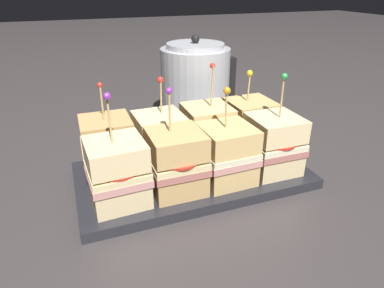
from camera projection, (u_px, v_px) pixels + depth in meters
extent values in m
plane|color=#383333|center=(192.00, 179.00, 0.64)|extent=(6.00, 6.00, 0.00)
cube|color=#232328|center=(192.00, 177.00, 0.64)|extent=(0.41, 0.22, 0.01)
cube|color=#232328|center=(192.00, 173.00, 0.63)|extent=(0.41, 0.22, 0.01)
cube|color=beige|center=(119.00, 190.00, 0.54)|extent=(0.09, 0.09, 0.04)
cube|color=tan|center=(118.00, 176.00, 0.53)|extent=(0.09, 0.09, 0.01)
cube|color=beige|center=(117.00, 170.00, 0.52)|extent=(0.09, 0.09, 0.01)
cylinder|color=red|center=(118.00, 171.00, 0.51)|extent=(0.06, 0.06, 0.00)
cube|color=beige|center=(115.00, 154.00, 0.51)|extent=(0.09, 0.09, 0.04)
cylinder|color=tan|center=(110.00, 123.00, 0.49)|extent=(0.00, 0.01, 0.08)
sphere|color=purple|center=(107.00, 96.00, 0.47)|extent=(0.01, 0.01, 0.01)
cube|color=tan|center=(177.00, 179.00, 0.57)|extent=(0.09, 0.09, 0.04)
cube|color=#B26B60|center=(176.00, 166.00, 0.56)|extent=(0.09, 0.09, 0.01)
cube|color=beige|center=(176.00, 160.00, 0.55)|extent=(0.09, 0.09, 0.01)
cylinder|color=red|center=(179.00, 160.00, 0.54)|extent=(0.06, 0.06, 0.00)
cube|color=tan|center=(176.00, 144.00, 0.54)|extent=(0.09, 0.09, 0.04)
cylinder|color=tan|center=(170.00, 115.00, 0.52)|extent=(0.00, 0.01, 0.08)
sphere|color=purple|center=(169.00, 91.00, 0.50)|extent=(0.01, 0.01, 0.01)
cube|color=tan|center=(226.00, 170.00, 0.59)|extent=(0.09, 0.09, 0.04)
cube|color=tan|center=(226.00, 157.00, 0.58)|extent=(0.09, 0.09, 0.01)
cube|color=beige|center=(227.00, 151.00, 0.58)|extent=(0.09, 0.09, 0.01)
cube|color=#E0B771|center=(227.00, 138.00, 0.57)|extent=(0.09, 0.09, 0.04)
cylinder|color=tan|center=(226.00, 112.00, 0.55)|extent=(0.00, 0.01, 0.07)
sphere|color=orange|center=(227.00, 91.00, 0.53)|extent=(0.01, 0.01, 0.01)
cube|color=beige|center=(271.00, 160.00, 0.63)|extent=(0.09, 0.09, 0.04)
cube|color=#B26B60|center=(273.00, 148.00, 0.62)|extent=(0.09, 0.09, 0.01)
cube|color=beige|center=(273.00, 142.00, 0.61)|extent=(0.09, 0.09, 0.01)
cylinder|color=red|center=(279.00, 142.00, 0.59)|extent=(0.06, 0.06, 0.00)
cube|color=beige|center=(275.00, 128.00, 0.60)|extent=(0.09, 0.09, 0.04)
cylinder|color=tan|center=(282.00, 100.00, 0.58)|extent=(0.00, 0.00, 0.08)
sphere|color=green|center=(284.00, 76.00, 0.56)|extent=(0.01, 0.01, 0.01)
cube|color=tan|center=(110.00, 163.00, 0.62)|extent=(0.09, 0.09, 0.04)
cube|color=tan|center=(108.00, 150.00, 0.61)|extent=(0.09, 0.09, 0.01)
cube|color=beige|center=(108.00, 145.00, 0.60)|extent=(0.09, 0.09, 0.01)
cylinder|color=red|center=(108.00, 144.00, 0.59)|extent=(0.05, 0.05, 0.00)
cube|color=tan|center=(106.00, 130.00, 0.59)|extent=(0.09, 0.09, 0.04)
cylinder|color=tan|center=(102.00, 106.00, 0.56)|extent=(0.00, 0.01, 0.07)
sphere|color=red|center=(100.00, 85.00, 0.55)|extent=(0.01, 0.01, 0.01)
cube|color=beige|center=(160.00, 155.00, 0.65)|extent=(0.09, 0.09, 0.04)
cube|color=tan|center=(160.00, 142.00, 0.63)|extent=(0.09, 0.09, 0.01)
cube|color=beige|center=(160.00, 137.00, 0.63)|extent=(0.09, 0.09, 0.01)
cube|color=beige|center=(159.00, 125.00, 0.62)|extent=(0.09, 0.09, 0.04)
cylinder|color=tan|center=(161.00, 99.00, 0.61)|extent=(0.00, 0.01, 0.07)
sphere|color=red|center=(160.00, 80.00, 0.59)|extent=(0.01, 0.01, 0.01)
cube|color=#DBB77A|center=(206.00, 147.00, 0.68)|extent=(0.09, 0.09, 0.04)
cube|color=tan|center=(207.00, 135.00, 0.66)|extent=(0.09, 0.09, 0.01)
cube|color=beige|center=(207.00, 130.00, 0.66)|extent=(0.09, 0.09, 0.01)
cylinder|color=red|center=(210.00, 130.00, 0.64)|extent=(0.07, 0.07, 0.00)
cube|color=#E8C281|center=(207.00, 116.00, 0.65)|extent=(0.09, 0.09, 0.04)
cylinder|color=tan|center=(212.00, 89.00, 0.62)|extent=(0.00, 0.01, 0.09)
sphere|color=red|center=(213.00, 66.00, 0.61)|extent=(0.01, 0.01, 0.01)
cube|color=tan|center=(248.00, 140.00, 0.70)|extent=(0.09, 0.09, 0.04)
cube|color=#B26B60|center=(249.00, 129.00, 0.69)|extent=(0.09, 0.09, 0.01)
cube|color=beige|center=(249.00, 124.00, 0.69)|extent=(0.09, 0.09, 0.01)
cylinder|color=red|center=(253.00, 123.00, 0.67)|extent=(0.07, 0.07, 0.00)
cube|color=tan|center=(250.00, 110.00, 0.68)|extent=(0.09, 0.09, 0.04)
cylinder|color=tan|center=(249.00, 89.00, 0.66)|extent=(0.00, 0.01, 0.07)
sphere|color=yellow|center=(250.00, 73.00, 0.64)|extent=(0.01, 0.01, 0.01)
cylinder|color=#B7BABF|center=(195.00, 86.00, 0.86)|extent=(0.17, 0.17, 0.19)
cylinder|color=#B7BABF|center=(195.00, 46.00, 0.81)|extent=(0.14, 0.14, 0.01)
sphere|color=black|center=(195.00, 39.00, 0.81)|extent=(0.02, 0.02, 0.02)
cube|color=black|center=(230.00, 79.00, 0.88)|extent=(0.02, 0.02, 0.11)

